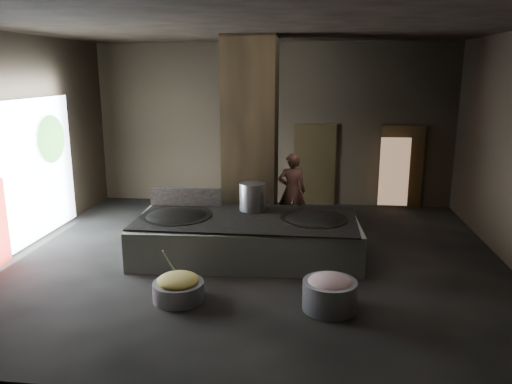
# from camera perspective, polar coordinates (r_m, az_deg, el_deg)

# --- Properties ---
(floor) EXTENTS (10.00, 9.00, 0.10)m
(floor) POSITION_cam_1_polar(r_m,az_deg,el_deg) (10.30, -0.23, -7.81)
(floor) COLOR black
(floor) RESTS_ON ground
(ceiling) EXTENTS (10.00, 9.00, 0.10)m
(ceiling) POSITION_cam_1_polar(r_m,az_deg,el_deg) (9.63, -0.26, 18.60)
(ceiling) COLOR black
(ceiling) RESTS_ON back_wall
(back_wall) EXTENTS (10.00, 0.10, 4.50)m
(back_wall) POSITION_cam_1_polar(r_m,az_deg,el_deg) (14.20, 1.94, 7.68)
(back_wall) COLOR black
(back_wall) RESTS_ON ground
(front_wall) EXTENTS (10.00, 0.10, 4.50)m
(front_wall) POSITION_cam_1_polar(r_m,az_deg,el_deg) (5.31, -6.05, -2.44)
(front_wall) COLOR black
(front_wall) RESTS_ON ground
(left_wall) EXTENTS (0.10, 9.00, 4.50)m
(left_wall) POSITION_cam_1_polar(r_m,az_deg,el_deg) (11.45, -26.33, 4.86)
(left_wall) COLOR black
(left_wall) RESTS_ON ground
(pillar) EXTENTS (1.20, 1.20, 4.50)m
(pillar) POSITION_cam_1_polar(r_m,az_deg,el_deg) (11.61, -0.62, 6.37)
(pillar) COLOR black
(pillar) RESTS_ON ground
(hearth_platform) EXTENTS (4.61, 2.40, 0.78)m
(hearth_platform) POSITION_cam_1_polar(r_m,az_deg,el_deg) (10.26, -1.06, -5.27)
(hearth_platform) COLOR #B6C6B2
(hearth_platform) RESTS_ON ground
(platform_cap) EXTENTS (4.40, 2.11, 0.03)m
(platform_cap) POSITION_cam_1_polar(r_m,az_deg,el_deg) (10.13, -1.07, -3.01)
(platform_cap) COLOR black
(platform_cap) RESTS_ON hearth_platform
(wok_left) EXTENTS (1.42, 1.42, 0.39)m
(wok_left) POSITION_cam_1_polar(r_m,az_deg,el_deg) (10.39, -9.07, -3.13)
(wok_left) COLOR black
(wok_left) RESTS_ON hearth_platform
(wok_left_rim) EXTENTS (1.45, 1.45, 0.05)m
(wok_left_rim) POSITION_cam_1_polar(r_m,az_deg,el_deg) (10.37, -9.08, -2.76)
(wok_left_rim) COLOR black
(wok_left_rim) RESTS_ON hearth_platform
(wok_right) EXTENTS (1.32, 1.32, 0.37)m
(wok_right) POSITION_cam_1_polar(r_m,az_deg,el_deg) (10.12, 6.58, -3.51)
(wok_right) COLOR black
(wok_right) RESTS_ON hearth_platform
(wok_right_rim) EXTENTS (1.35, 1.35, 0.05)m
(wok_right_rim) POSITION_cam_1_polar(r_m,az_deg,el_deg) (10.10, 6.59, -3.13)
(wok_right_rim) COLOR black
(wok_right_rim) RESTS_ON hearth_platform
(stock_pot) EXTENTS (0.55, 0.55, 0.59)m
(stock_pot) POSITION_cam_1_polar(r_m,az_deg,el_deg) (10.57, -0.42, -0.53)
(stock_pot) COLOR #999BA0
(stock_pot) RESTS_ON hearth_platform
(splash_guard) EXTENTS (1.57, 0.15, 0.39)m
(splash_guard) POSITION_cam_1_polar(r_m,az_deg,el_deg) (11.06, -8.03, -0.56)
(splash_guard) COLOR black
(splash_guard) RESTS_ON hearth_platform
(cook) EXTENTS (0.70, 0.49, 1.83)m
(cook) POSITION_cam_1_polar(r_m,az_deg,el_deg) (12.03, 4.14, 0.13)
(cook) COLOR #92594A
(cook) RESTS_ON ground
(veg_basin) EXTENTS (1.02, 1.02, 0.31)m
(veg_basin) POSITION_cam_1_polar(r_m,az_deg,el_deg) (8.55, -8.85, -11.11)
(veg_basin) COLOR gray
(veg_basin) RESTS_ON ground
(veg_fill) EXTENTS (0.70, 0.70, 0.22)m
(veg_fill) POSITION_cam_1_polar(r_m,az_deg,el_deg) (8.48, -8.89, -9.93)
(veg_fill) COLOR #98B457
(veg_fill) RESTS_ON veg_basin
(ladle) EXTENTS (0.23, 0.28, 0.61)m
(ladle) POSITION_cam_1_polar(r_m,az_deg,el_deg) (8.57, -9.65, -8.24)
(ladle) COLOR #999BA0
(ladle) RESTS_ON veg_basin
(meat_basin) EXTENTS (0.99, 0.99, 0.48)m
(meat_basin) POSITION_cam_1_polar(r_m,az_deg,el_deg) (8.20, 8.41, -11.59)
(meat_basin) COLOR gray
(meat_basin) RESTS_ON ground
(meat_fill) EXTENTS (0.72, 0.72, 0.28)m
(meat_fill) POSITION_cam_1_polar(r_m,az_deg,el_deg) (8.12, 8.47, -10.24)
(meat_fill) COLOR #BA6F75
(meat_fill) RESTS_ON meat_basin
(doorway_near) EXTENTS (1.18, 0.08, 2.38)m
(doorway_near) POSITION_cam_1_polar(r_m,az_deg,el_deg) (14.22, 6.70, 2.92)
(doorway_near) COLOR black
(doorway_near) RESTS_ON ground
(doorway_near_glow) EXTENTS (0.85, 0.04, 2.01)m
(doorway_near_glow) POSITION_cam_1_polar(r_m,az_deg,el_deg) (14.23, 7.32, 2.71)
(doorway_near_glow) COLOR #8C6647
(doorway_near_glow) RESTS_ON ground
(doorway_far) EXTENTS (1.18, 0.08, 2.38)m
(doorway_far) POSITION_cam_1_polar(r_m,az_deg,el_deg) (14.43, 16.28, 2.62)
(doorway_far) COLOR black
(doorway_far) RESTS_ON ground
(doorway_far_glow) EXTENTS (0.79, 0.04, 1.88)m
(doorway_far_glow) POSITION_cam_1_polar(r_m,az_deg,el_deg) (14.11, 15.51, 2.23)
(doorway_far_glow) COLOR #8C6647
(doorway_far_glow) RESTS_ON ground
(left_opening) EXTENTS (0.04, 4.20, 3.10)m
(left_opening) POSITION_cam_1_polar(r_m,az_deg,el_deg) (11.66, -25.06, 1.88)
(left_opening) COLOR white
(left_opening) RESTS_ON ground
(tree_silhouette) EXTENTS (0.28, 1.10, 1.10)m
(tree_silhouette) POSITION_cam_1_polar(r_m,az_deg,el_deg) (12.46, -22.34, 5.62)
(tree_silhouette) COLOR #194714
(tree_silhouette) RESTS_ON left_opening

